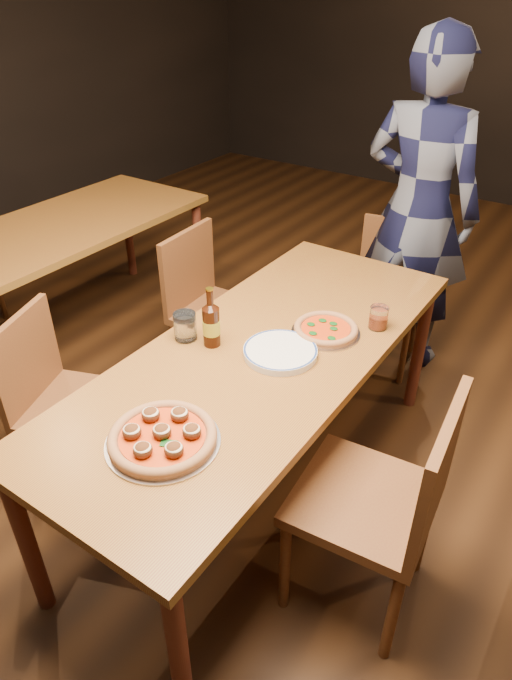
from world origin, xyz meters
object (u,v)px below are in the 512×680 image
Objects in this scene: chair_main_nw at (77,405)px; pizza_margherita at (326,329)px; plate_stack at (280,352)px; diner at (418,210)px; water_glass at (185,326)px; chair_main_sw at (221,312)px; beer_bottle at (211,325)px; chair_main_e at (364,498)px; pizza_meatball at (162,437)px; table_left at (46,242)px; chair_end at (385,297)px; table_main at (263,364)px; amber_glass at (379,317)px.

pizza_margherita is (0.81, 0.66, 0.32)m from chair_main_nw.
diner is at bearing 90.09° from plate_stack.
chair_main_sw is at bearing 116.80° from water_glass.
diner reaches higher than beer_bottle.
chair_main_e reaches higher than pizza_meatball.
chair_end is at bearing 28.25° from table_left.
table_left is 1.46m from water_glass.
plate_stack is (0.70, -0.52, 0.30)m from chair_main_sw.
table_main is 0.26m from beer_bottle.
beer_bottle is (-0.26, -0.09, 0.07)m from plate_stack.
chair_main_e is at bearing -48.19° from pizza_margherita.
beer_bottle reaches higher than chair_main_e.
water_glass reaches higher than amber_glass.
table_main and table_left have the same top height.
chair_main_sw is at bearing -127.89° from chair_main_e.
chair_end is 2.41× the size of pizza_meatball.
table_left is 2.10m from diner.
pizza_meatball is at bearing -87.19° from table_main.
plate_stack is at bearing -121.08° from chair_main_e.
beer_bottle is at bearing 84.08° from diner.
pizza_margherita reaches higher than table_main.
table_left is 2.01m from amber_glass.
chair_main_nw is 0.97× the size of chair_main_sw.
chair_end is at bearing 97.30° from pizza_margherita.
table_left is 2.26× the size of chair_main_nw.
amber_glass is at bearing -82.14° from chair_end.
chair_main_e is 0.75m from amber_glass.
amber_glass reaches higher than pizza_meatball.
chair_main_nw reaches higher than table_left.
plate_stack is 0.39m from water_glass.
table_left is at bearing 170.55° from plate_stack.
water_glass is (-0.11, -0.02, -0.03)m from beer_bottle.
amber_glass reaches higher than table_left.
chair_main_e reaches higher than plate_stack.
table_main is 2.30× the size of chair_end.
water_glass is (-0.30, -0.11, 0.13)m from table_main.
beer_bottle is (-0.75, 0.15, 0.35)m from chair_main_e.
table_main is 1.10× the size of diner.
table_left is 7.17× the size of pizza_margherita.
table_left is at bearing 98.39° from chair_main_sw.
diner is (0.26, 1.48, 0.07)m from beer_bottle.
table_left is at bearing 178.16° from pizza_margherita.
amber_glass reaches higher than pizza_margherita.
chair_main_sw reaches higher than plate_stack.
beer_bottle is at bearing -135.54° from pizza_margherita.
chair_main_sw is at bearing 119.80° from pizza_meatball.
chair_main_nw is 3.12× the size of plate_stack.
diner is at bearing 93.51° from pizza_margherita.
diner reaches higher than pizza_meatball.
diner is (0.74, 1.82, 0.46)m from chair_main_nw.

